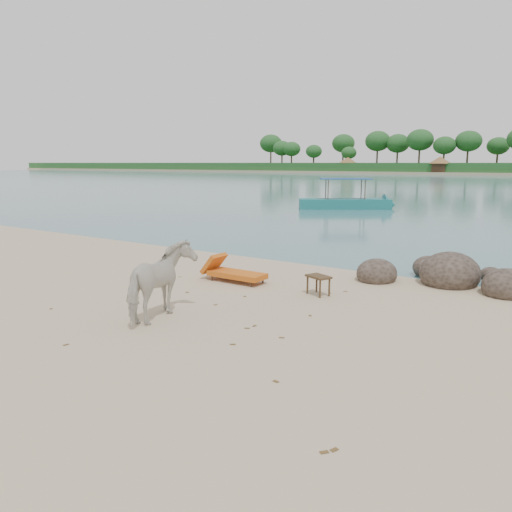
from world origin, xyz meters
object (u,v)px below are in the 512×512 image
(side_table, at_px, (318,287))
(boat_near, at_px, (345,183))
(boulders, at_px, (467,279))
(cow, at_px, (161,283))
(lounge_chair, at_px, (237,272))

(side_table, height_order, boat_near, boat_near)
(boulders, height_order, boat_near, boat_near)
(side_table, distance_m, boat_near, 23.95)
(cow, xyz_separation_m, boat_near, (-7.46, 25.45, 0.95))
(side_table, distance_m, lounge_chair, 2.38)
(boulders, distance_m, lounge_chair, 5.88)
(cow, distance_m, side_table, 3.86)
(boulders, xyz_separation_m, side_table, (-2.74, -2.87, 0.02))
(boulders, relative_size, cow, 3.53)
(cow, xyz_separation_m, side_table, (1.77, 3.39, -0.53))
(cow, relative_size, side_table, 3.11)
(boulders, distance_m, boat_near, 22.66)
(boulders, relative_size, side_table, 10.99)
(boulders, bearing_deg, side_table, -133.66)
(boulders, relative_size, lounge_chair, 3.27)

